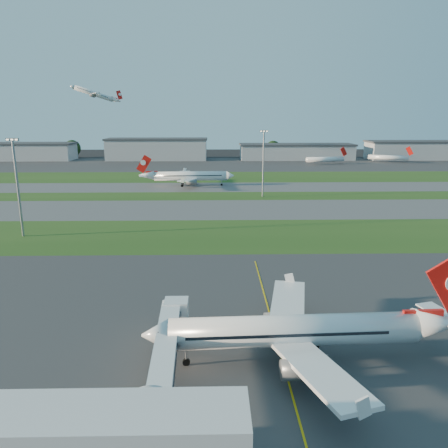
{
  "coord_description": "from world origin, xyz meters",
  "views": [
    {
      "loc": [
        -3.8,
        -61.17,
        31.54
      ],
      "look_at": [
        -1.75,
        36.46,
        7.0
      ],
      "focal_mm": 35.0,
      "sensor_mm": 36.0,
      "label": 1
    }
  ],
  "objects_px": {
    "jet_bridge": "(165,356)",
    "airliner_taxiing": "(190,176)",
    "airliner_parked": "(296,331)",
    "light_mast_centre": "(263,159)",
    "mini_jet_near": "(325,159)",
    "light_mast_west": "(17,181)",
    "mini_jet_far": "(388,157)"
  },
  "relations": [
    {
      "from": "airliner_taxiing",
      "to": "light_mast_centre",
      "type": "relative_size",
      "value": 1.57
    },
    {
      "from": "jet_bridge",
      "to": "light_mast_centre",
      "type": "bearing_deg",
      "value": 78.62
    },
    {
      "from": "mini_jet_far",
      "to": "light_mast_west",
      "type": "xyz_separation_m",
      "value": [
        -169.22,
        -182.55,
        11.53
      ]
    },
    {
      "from": "light_mast_centre",
      "to": "airliner_parked",
      "type": "bearing_deg",
      "value": -94.06
    },
    {
      "from": "light_mast_centre",
      "to": "jet_bridge",
      "type": "bearing_deg",
      "value": -101.38
    },
    {
      "from": "mini_jet_near",
      "to": "light_mast_centre",
      "type": "xyz_separation_m",
      "value": [
        -53.25,
        -115.17,
        11.53
      ]
    },
    {
      "from": "light_mast_west",
      "to": "mini_jet_near",
      "type": "bearing_deg",
      "value": 54.24
    },
    {
      "from": "airliner_taxiing",
      "to": "mini_jet_far",
      "type": "distance_m",
      "value": 162.88
    },
    {
      "from": "airliner_parked",
      "to": "light_mast_west",
      "type": "height_order",
      "value": "light_mast_west"
    },
    {
      "from": "mini_jet_near",
      "to": "light_mast_west",
      "type": "height_order",
      "value": "light_mast_west"
    },
    {
      "from": "jet_bridge",
      "to": "mini_jet_near",
      "type": "height_order",
      "value": "mini_jet_near"
    },
    {
      "from": "airliner_taxiing",
      "to": "light_mast_west",
      "type": "distance_m",
      "value": 93.26
    },
    {
      "from": "airliner_taxiing",
      "to": "mini_jet_far",
      "type": "bearing_deg",
      "value": -145.1
    },
    {
      "from": "airliner_taxiing",
      "to": "light_mast_west",
      "type": "relative_size",
      "value": 1.57
    },
    {
      "from": "jet_bridge",
      "to": "light_mast_west",
      "type": "distance_m",
      "value": 81.73
    },
    {
      "from": "jet_bridge",
      "to": "mini_jet_near",
      "type": "bearing_deg",
      "value": 71.87
    },
    {
      "from": "light_mast_west",
      "to": "light_mast_centre",
      "type": "distance_m",
      "value": 89.64
    },
    {
      "from": "airliner_taxiing",
      "to": "light_mast_centre",
      "type": "height_order",
      "value": "light_mast_centre"
    },
    {
      "from": "light_mast_centre",
      "to": "mini_jet_near",
      "type": "bearing_deg",
      "value": 65.19
    },
    {
      "from": "jet_bridge",
      "to": "airliner_taxiing",
      "type": "height_order",
      "value": "airliner_taxiing"
    },
    {
      "from": "mini_jet_far",
      "to": "light_mast_west",
      "type": "bearing_deg",
      "value": -108.47
    },
    {
      "from": "light_mast_centre",
      "to": "airliner_taxiing",
      "type": "bearing_deg",
      "value": 137.49
    },
    {
      "from": "jet_bridge",
      "to": "light_mast_centre",
      "type": "distance_m",
      "value": 126.17
    },
    {
      "from": "airliner_parked",
      "to": "light_mast_west",
      "type": "relative_size",
      "value": 1.54
    },
    {
      "from": "airliner_parked",
      "to": "jet_bridge",
      "type": "bearing_deg",
      "value": -165.31
    },
    {
      "from": "airliner_taxiing",
      "to": "mini_jet_far",
      "type": "height_order",
      "value": "airliner_taxiing"
    },
    {
      "from": "mini_jet_far",
      "to": "light_mast_centre",
      "type": "relative_size",
      "value": 1.04
    },
    {
      "from": "airliner_parked",
      "to": "mini_jet_far",
      "type": "height_order",
      "value": "airliner_parked"
    },
    {
      "from": "mini_jet_near",
      "to": "airliner_parked",
      "type": "bearing_deg",
      "value": -116.87
    },
    {
      "from": "mini_jet_near",
      "to": "light_mast_west",
      "type": "relative_size",
      "value": 1.1
    },
    {
      "from": "airliner_parked",
      "to": "mini_jet_near",
      "type": "distance_m",
      "value": 241.32
    },
    {
      "from": "mini_jet_near",
      "to": "mini_jet_far",
      "type": "xyz_separation_m",
      "value": [
        45.97,
        11.39,
        0.0
      ]
    }
  ]
}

